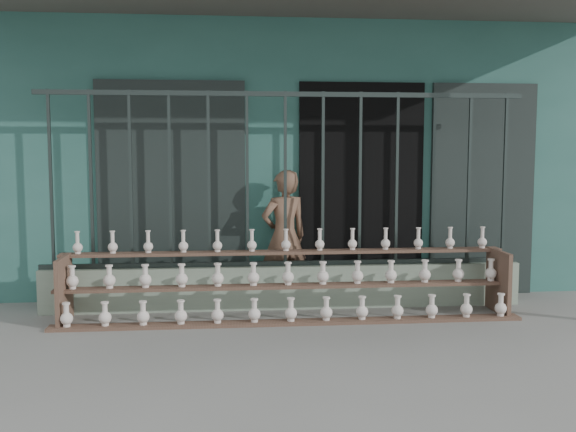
{
  "coord_description": "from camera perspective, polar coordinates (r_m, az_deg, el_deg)",
  "views": [
    {
      "loc": [
        -0.6,
        -5.29,
        1.62
      ],
      "look_at": [
        0.0,
        1.0,
        1.0
      ],
      "focal_mm": 40.0,
      "sensor_mm": 36.0,
      "label": 1
    }
  ],
  "objects": [
    {
      "name": "ground",
      "position": [
        5.56,
        0.99,
        -11.33
      ],
      "size": [
        60.0,
        60.0,
        0.0
      ],
      "primitive_type": "plane",
      "color": "slate"
    },
    {
      "name": "workshop_building",
      "position": [
        9.54,
        -1.81,
        5.61
      ],
      "size": [
        7.4,
        6.6,
        3.21
      ],
      "color": "#2E6158",
      "rests_on": "ground"
    },
    {
      "name": "parapet_wall",
      "position": [
        6.76,
        -0.24,
        -6.3
      ],
      "size": [
        5.0,
        0.2,
        0.45
      ],
      "primitive_type": "cube",
      "color": "#8DA18A",
      "rests_on": "ground"
    },
    {
      "name": "security_fence",
      "position": [
        6.62,
        -0.25,
        3.26
      ],
      "size": [
        5.0,
        0.04,
        1.8
      ],
      "color": "#283330",
      "rests_on": "parapet_wall"
    },
    {
      "name": "shelf_rack",
      "position": [
        6.33,
        0.02,
        -5.86
      ],
      "size": [
        4.5,
        0.68,
        0.85
      ],
      "color": "brown",
      "rests_on": "ground"
    },
    {
      "name": "elderly_woman",
      "position": [
        6.94,
        -0.34,
        -1.83
      ],
      "size": [
        0.61,
        0.5,
        1.44
      ],
      "primitive_type": "imported",
      "rotation": [
        0.0,
        0.0,
        3.49
      ],
      "color": "brown",
      "rests_on": "ground"
    }
  ]
}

